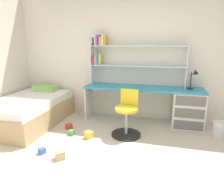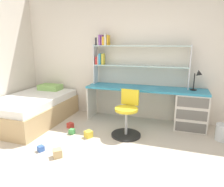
{
  "view_description": "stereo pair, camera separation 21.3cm",
  "coord_description": "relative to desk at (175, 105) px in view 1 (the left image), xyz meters",
  "views": [
    {
      "loc": [
        0.64,
        -2.03,
        1.58
      ],
      "look_at": [
        -0.2,
        1.21,
        0.75
      ],
      "focal_mm": 32.25,
      "sensor_mm": 36.0,
      "label": 1
    },
    {
      "loc": [
        0.84,
        -1.97,
        1.58
      ],
      "look_at": [
        -0.2,
        1.21,
        0.75
      ],
      "focal_mm": 32.25,
      "sensor_mm": 36.0,
      "label": 2
    }
  ],
  "objects": [
    {
      "name": "ground_plane",
      "position": [
        -0.9,
        -1.93,
        -0.43
      ],
      "size": [
        6.12,
        5.43,
        0.02
      ],
      "primitive_type": "cube",
      "color": "beige"
    },
    {
      "name": "desk_lamp",
      "position": [
        0.31,
        0.02,
        0.58
      ],
      "size": [
        0.2,
        0.17,
        0.38
      ],
      "color": "black",
      "rests_on": "desk"
    },
    {
      "name": "desk",
      "position": [
        0.0,
        0.0,
        0.0
      ],
      "size": [
        2.34,
        0.53,
        0.74
      ],
      "color": "teal",
      "rests_on": "ground_plane"
    },
    {
      "name": "toy_block_green_0",
      "position": [
        -1.79,
        -0.93,
        -0.37
      ],
      "size": [
        0.09,
        0.09,
        0.09
      ],
      "primitive_type": "cube",
      "rotation": [
        0.0,
        0.0,
        1.55
      ],
      "color": "#479E51",
      "rests_on": "ground_plane"
    },
    {
      "name": "bed_platform",
      "position": [
        -2.85,
        -0.63,
        -0.15
      ],
      "size": [
        1.17,
        1.81,
        0.66
      ],
      "color": "tan",
      "rests_on": "ground_plane"
    },
    {
      "name": "waste_bin",
      "position": [
        0.74,
        -0.36,
        -0.28
      ],
      "size": [
        0.23,
        0.23,
        0.28
      ],
      "primitive_type": "cylinder",
      "color": "silver",
      "rests_on": "ground_plane"
    },
    {
      "name": "swivel_chair",
      "position": [
        -0.84,
        -0.67,
        -0.1
      ],
      "size": [
        0.52,
        0.52,
        0.8
      ],
      "color": "black",
      "rests_on": "ground_plane"
    },
    {
      "name": "bookshelf_hutch",
      "position": [
        -1.08,
        0.15,
        0.94
      ],
      "size": [
        1.93,
        0.22,
        1.04
      ],
      "color": "silver",
      "rests_on": "desk"
    },
    {
      "name": "toy_block_natural_2",
      "position": [
        -1.6,
        -1.67,
        -0.36
      ],
      "size": [
        0.17,
        0.17,
        0.12
      ],
      "primitive_type": "cube",
      "rotation": [
        0.0,
        0.0,
        0.74
      ],
      "color": "tan",
      "rests_on": "ground_plane"
    },
    {
      "name": "toy_block_yellow_4",
      "position": [
        -1.44,
        -0.96,
        -0.36
      ],
      "size": [
        0.16,
        0.16,
        0.12
      ],
      "primitive_type": "cube",
      "rotation": [
        0.0,
        0.0,
        2.63
      ],
      "color": "gold",
      "rests_on": "ground_plane"
    },
    {
      "name": "room_shell",
      "position": [
        -2.11,
        -0.74,
        0.98
      ],
      "size": [
        6.12,
        5.43,
        2.79
      ],
      "color": "silver",
      "rests_on": "ground_plane"
    },
    {
      "name": "toy_block_blue_1",
      "position": [
        -1.93,
        -1.61,
        -0.38
      ],
      "size": [
        0.11,
        0.11,
        0.09
      ],
      "primitive_type": "cube",
      "rotation": [
        0.0,
        0.0,
        2.71
      ],
      "color": "#3860B7",
      "rests_on": "ground_plane"
    },
    {
      "name": "toy_block_red_3",
      "position": [
        -1.95,
        -0.71,
        -0.37
      ],
      "size": [
        0.13,
        0.13,
        0.1
      ],
      "primitive_type": "cube",
      "rotation": [
        0.0,
        0.0,
        2.73
      ],
      "color": "red",
      "rests_on": "ground_plane"
    }
  ]
}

